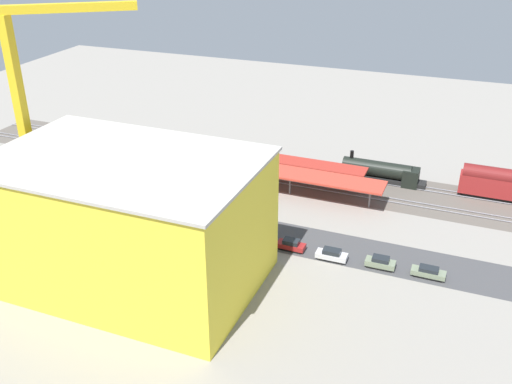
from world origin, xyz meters
name	(u,v)px	position (x,y,z in m)	size (l,w,h in m)	color
ground_plane	(218,211)	(0.00, 0.00, 0.00)	(206.43, 206.43, 0.00)	gray
rail_bed	(256,170)	(0.00, -18.66, 0.00)	(129.02, 14.98, 0.01)	#5B544C
street_asphalt	(209,222)	(0.00, 4.01, 0.00)	(129.02, 9.00, 0.01)	#424244
track_rails	(256,169)	(0.00, -18.66, 0.18)	(128.99, 11.50, 0.12)	#9E9EA8
platform_canopy_near	(253,167)	(-2.16, -11.06, 4.12)	(48.84, 6.61, 4.34)	#C63D2D
platform_canopy_far	(207,148)	(9.86, -17.15, 3.86)	(64.25, 5.79, 4.07)	#A82D23
locomotive	(384,172)	(-24.60, -22.16, 1.91)	(15.89, 3.38, 5.35)	black
passenger_coach	(509,184)	(-46.62, -22.15, 3.07)	(16.79, 3.41, 5.87)	black
freight_coach_far	(165,149)	(18.50, -15.17, 3.24)	(16.51, 3.23, 6.13)	black
parked_car_0	(428,273)	(-35.91, 7.53, 0.70)	(4.84, 1.87, 1.57)	black
parked_car_1	(380,263)	(-29.11, 7.50, 0.77)	(4.32, 1.84, 1.73)	black
parked_car_2	(332,255)	(-21.95, 7.95, 0.76)	(4.67, 1.85, 1.72)	black
parked_car_3	(291,245)	(-15.46, 7.34, 0.75)	(4.40, 1.98, 1.71)	black
parked_car_4	(246,237)	(-7.95, 7.35, 0.71)	(4.77, 2.10, 1.60)	black
parked_car_5	(202,228)	(-0.42, 7.29, 0.78)	(4.38, 1.89, 1.75)	black
construction_building	(129,222)	(3.08, 22.31, 8.95)	(34.79, 22.72, 17.91)	yellow
construction_roof_slab	(122,160)	(3.08, 22.31, 18.11)	(35.39, 23.32, 0.40)	#B7B2A8
tower_crane	(32,109)	(22.34, 15.55, 20.73)	(20.52, 14.57, 35.74)	gray
box_truck_0	(242,222)	(-6.21, 4.58, 1.60)	(8.29, 3.20, 3.25)	black
box_truck_1	(240,225)	(-6.25, 5.64, 1.63)	(8.51, 3.16, 3.33)	black
street_tree_0	(155,169)	(13.01, -1.79, 5.24)	(4.17, 4.17, 7.35)	brown
street_tree_1	(27,151)	(41.45, -1.91, 4.61)	(4.51, 4.51, 6.88)	brown
street_tree_2	(178,177)	(7.82, -0.55, 5.03)	(4.55, 4.55, 7.33)	brown
street_tree_3	(157,174)	(12.30, -1.09, 4.63)	(4.74, 4.74, 7.02)	brown
street_tree_4	(190,178)	(5.45, -0.76, 5.23)	(5.70, 5.70, 8.09)	brown
traffic_light	(185,180)	(6.19, -0.22, 4.82)	(0.50, 0.36, 7.37)	#333333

